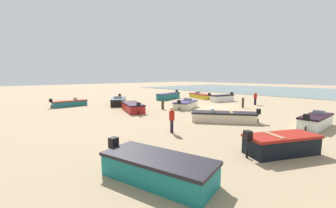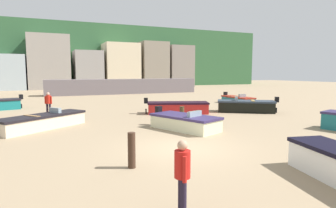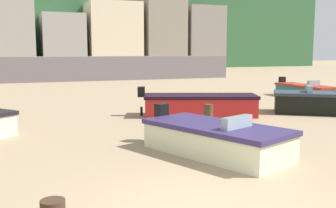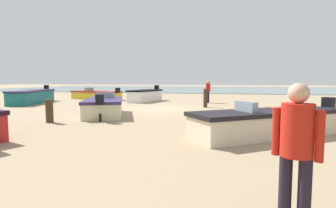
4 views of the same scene
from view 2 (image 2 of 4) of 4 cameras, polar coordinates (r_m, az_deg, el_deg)
The scene contains 18 objects.
ground_plane at distance 11.55m, azimuth 2.82°, elevation -8.82°, with size 160.00×160.00×0.00m, color #9B8364.
headland_hill at distance 76.23m, azimuth -20.00°, elevation 8.55°, with size 90.00×32.00×13.06m, color #315D36.
harbor_pier at distance 41.42m, azimuth -8.66°, elevation 3.49°, with size 21.35×2.40×2.09m, color slate.
townhouse_left at distance 57.21m, azimuth -28.58°, elevation 5.56°, with size 4.46×6.02×6.09m, color #A9B9C1.
townhouse_centre_left at distance 57.07m, azimuth -22.62°, elevation 7.69°, with size 7.05×6.07×9.77m, color #9D948B.
townhouse_centre at distance 57.64m, azimuth -15.66°, elevation 6.59°, with size 5.15×6.18×7.11m, color gray.
townhouse_centre_right at distance 59.29m, azimuth -9.48°, elevation 7.53°, with size 6.68×6.99×8.78m, color beige.
townhouse_right at distance 60.81m, azimuth -3.14°, elevation 7.81°, with size 5.50×5.96×9.29m, color gray.
townhouse_far_right at distance 62.82m, azimuth 2.07°, elevation 7.51°, with size 5.35×5.33×8.73m, color gray.
boat_black_0 at distance 22.67m, azimuth 15.26°, elevation -0.41°, with size 4.38×3.71×1.20m.
boat_red_3 at distance 21.12m, azimuth 1.93°, elevation -0.73°, with size 4.74×2.98×1.17m.
boat_teal_4 at distance 28.26m, azimuth 13.70°, elevation 0.77°, with size 1.27×4.07×1.05m.
boat_cream_5 at distance 15.18m, azimuth 3.37°, elevation -3.63°, with size 2.97×4.12×1.09m.
boat_cream_8 at distance 16.79m, azimuth -23.76°, elevation -3.20°, with size 4.75×4.02×1.09m.
mooring_post_near_water at distance 17.86m, azimuth 2.79°, elevation -1.95°, with size 0.29×0.29×0.90m, color #3F321E.
mooring_post_mid_beach at distance 9.20m, azimuth -7.26°, elevation -9.13°, with size 0.24×0.24×1.14m, color #3E291E.
beach_walker_foreground at distance 6.14m, azimuth 2.88°, elevation -13.27°, with size 0.41×0.54×1.62m.
beach_walker_distant at distance 21.94m, azimuth -22.75°, elevation 0.42°, with size 0.51×0.46×1.62m.
Camera 2 is at (-4.96, -9.99, 3.01)m, focal length 30.58 mm.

